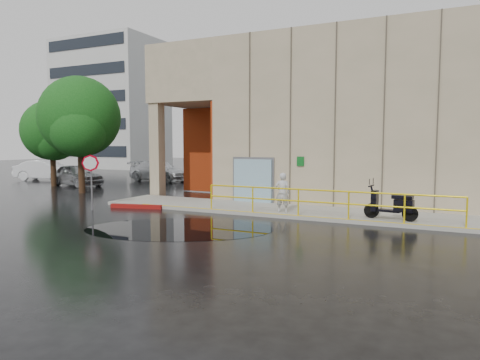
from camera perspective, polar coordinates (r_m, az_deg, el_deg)
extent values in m
plane|color=black|center=(15.17, -8.00, -6.15)|extent=(120.00, 120.00, 0.00)
cube|color=gray|center=(17.67, 11.25, -4.37)|extent=(20.00, 3.00, 0.15)
cube|color=gray|center=(23.56, 20.06, 7.30)|extent=(16.00, 10.00, 8.00)
cube|color=gray|center=(26.66, -2.26, 12.68)|extent=(4.00, 10.00, 3.00)
cube|color=gray|center=(23.34, -10.98, 3.85)|extent=(0.60, 0.60, 5.00)
cube|color=#A12A0E|center=(25.10, -3.82, 4.00)|extent=(3.80, 0.15, 4.90)
cube|color=#A12A0E|center=(22.64, -1.65, 3.91)|extent=(0.10, 3.50, 4.90)
cube|color=#92B3C7|center=(20.06, 1.68, -0.08)|extent=(1.90, 0.10, 2.00)
cube|color=slate|center=(20.13, 1.77, -0.07)|extent=(2.10, 0.06, 2.20)
cube|color=#0C571A|center=(19.25, 8.06, 2.49)|extent=(0.32, 0.04, 0.42)
cylinder|color=yellow|center=(16.17, 11.01, -1.38)|extent=(9.50, 0.06, 0.06)
cylinder|color=yellow|center=(16.23, 10.99, -2.96)|extent=(9.50, 0.06, 0.06)
cube|color=#BAB9B5|center=(54.46, -16.76, 9.56)|extent=(12.00, 8.00, 15.00)
imported|color=silver|center=(17.12, 5.67, -1.67)|extent=(0.67, 0.56, 1.58)
cylinder|color=black|center=(16.53, 17.12, -3.93)|extent=(0.55, 0.18, 0.54)
cylinder|color=black|center=(16.21, 21.73, -4.23)|extent=(0.55, 0.18, 0.54)
cylinder|color=slate|center=(19.61, -19.18, -0.77)|extent=(0.07, 0.07, 2.10)
cylinder|color=#BD0015|center=(19.52, -19.32, 2.15)|extent=(0.55, 0.53, 0.72)
cylinder|color=white|center=(19.50, -19.37, 2.15)|extent=(0.42, 0.40, 0.57)
cube|color=maroon|center=(19.66, -13.68, -3.44)|extent=(2.37, 0.74, 0.18)
cube|color=black|center=(14.79, -8.10, -6.42)|extent=(7.45, 6.12, 0.01)
imported|color=#9DA1A5|center=(31.13, -20.98, 0.62)|extent=(4.62, 2.62, 1.48)
imported|color=white|center=(36.79, -24.40, 1.20)|extent=(5.09, 3.04, 1.58)
imported|color=silver|center=(33.31, -10.65, 1.14)|extent=(5.39, 2.67, 1.51)
cylinder|color=black|center=(26.51, -20.41, 1.63)|extent=(0.36, 0.36, 3.04)
sphere|color=#1C551D|center=(26.52, -20.60, 7.91)|extent=(4.61, 4.61, 4.61)
sphere|color=#1C551D|center=(25.65, -20.70, 6.47)|extent=(3.23, 3.23, 3.23)
cylinder|color=black|center=(31.44, -23.64, 1.56)|extent=(0.36, 0.36, 2.56)
sphere|color=#1C4F14|center=(31.41, -23.79, 6.08)|extent=(3.99, 3.99, 3.99)
sphere|color=#1C4F14|center=(30.78, -23.41, 5.01)|extent=(2.79, 2.79, 2.79)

